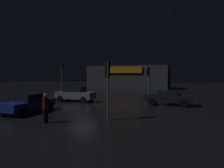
{
  "coord_description": "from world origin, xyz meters",
  "views": [
    {
      "loc": [
        9.53,
        -17.55,
        2.93
      ],
      "look_at": [
        0.32,
        7.42,
        1.71
      ],
      "focal_mm": 32.45,
      "sensor_mm": 36.0,
      "label": 1
    }
  ],
  "objects_px": {
    "traffic_signal_opposite": "(107,77)",
    "car_far": "(29,103)",
    "car_near": "(169,97)",
    "pedestrian": "(45,106)",
    "traffic_signal_main": "(148,77)",
    "car_crossing": "(75,94)",
    "store_building": "(129,77)",
    "traffic_signal_cross_left": "(62,72)"
  },
  "relations": [
    {
      "from": "traffic_signal_opposite",
      "to": "traffic_signal_cross_left",
      "type": "distance_m",
      "value": 15.07
    },
    {
      "from": "car_near",
      "to": "pedestrian",
      "type": "height_order",
      "value": "pedestrian"
    },
    {
      "from": "traffic_signal_cross_left",
      "to": "pedestrian",
      "type": "bearing_deg",
      "value": -59.73
    },
    {
      "from": "traffic_signal_main",
      "to": "car_crossing",
      "type": "distance_m",
      "value": 8.62
    },
    {
      "from": "traffic_signal_main",
      "to": "car_crossing",
      "type": "xyz_separation_m",
      "value": [
        -7.23,
        -4.31,
        -1.84
      ]
    },
    {
      "from": "store_building",
      "to": "car_far",
      "type": "relative_size",
      "value": 3.7
    },
    {
      "from": "store_building",
      "to": "traffic_signal_opposite",
      "type": "relative_size",
      "value": 4.52
    },
    {
      "from": "traffic_signal_opposite",
      "to": "pedestrian",
      "type": "xyz_separation_m",
      "value": [
        -3.23,
        -2.01,
        -1.75
      ]
    },
    {
      "from": "car_far",
      "to": "car_crossing",
      "type": "distance_m",
      "value": 6.77
    },
    {
      "from": "traffic_signal_cross_left",
      "to": "pedestrian",
      "type": "xyz_separation_m",
      "value": [
        7.4,
        -12.68,
        -2.22
      ]
    },
    {
      "from": "store_building",
      "to": "car_near",
      "type": "xyz_separation_m",
      "value": [
        10.21,
        -22.43,
        -1.66
      ]
    },
    {
      "from": "traffic_signal_main",
      "to": "traffic_signal_opposite",
      "type": "distance_m",
      "value": 11.59
    },
    {
      "from": "store_building",
      "to": "traffic_signal_cross_left",
      "type": "relative_size",
      "value": 3.72
    },
    {
      "from": "car_near",
      "to": "traffic_signal_opposite",
      "type": "bearing_deg",
      "value": -111.4
    },
    {
      "from": "traffic_signal_cross_left",
      "to": "pedestrian",
      "type": "relative_size",
      "value": 2.53
    },
    {
      "from": "store_building",
      "to": "traffic_signal_main",
      "type": "height_order",
      "value": "store_building"
    },
    {
      "from": "store_building",
      "to": "traffic_signal_opposite",
      "type": "distance_m",
      "value": 31.31
    },
    {
      "from": "car_far",
      "to": "pedestrian",
      "type": "bearing_deg",
      "value": -34.86
    },
    {
      "from": "car_far",
      "to": "car_crossing",
      "type": "bearing_deg",
      "value": 88.57
    },
    {
      "from": "traffic_signal_opposite",
      "to": "car_crossing",
      "type": "xyz_separation_m",
      "value": [
        -6.66,
        7.26,
        -1.96
      ]
    },
    {
      "from": "traffic_signal_main",
      "to": "car_near",
      "type": "relative_size",
      "value": 0.83
    },
    {
      "from": "car_near",
      "to": "car_far",
      "type": "relative_size",
      "value": 1.0
    },
    {
      "from": "car_crossing",
      "to": "car_far",
      "type": "bearing_deg",
      "value": -91.43
    },
    {
      "from": "car_far",
      "to": "car_crossing",
      "type": "relative_size",
      "value": 1.07
    },
    {
      "from": "car_far",
      "to": "car_crossing",
      "type": "xyz_separation_m",
      "value": [
        0.17,
        6.77,
        0.11
      ]
    },
    {
      "from": "car_far",
      "to": "car_crossing",
      "type": "height_order",
      "value": "car_crossing"
    },
    {
      "from": "store_building",
      "to": "car_near",
      "type": "bearing_deg",
      "value": -65.53
    },
    {
      "from": "car_crossing",
      "to": "traffic_signal_opposite",
      "type": "bearing_deg",
      "value": -47.48
    },
    {
      "from": "car_far",
      "to": "store_building",
      "type": "bearing_deg",
      "value": 90.41
    },
    {
      "from": "car_crossing",
      "to": "pedestrian",
      "type": "height_order",
      "value": "pedestrian"
    },
    {
      "from": "traffic_signal_opposite",
      "to": "car_far",
      "type": "distance_m",
      "value": 7.15
    },
    {
      "from": "car_near",
      "to": "store_building",
      "type": "bearing_deg",
      "value": 114.47
    },
    {
      "from": "traffic_signal_main",
      "to": "car_near",
      "type": "distance_m",
      "value": 4.77
    },
    {
      "from": "traffic_signal_main",
      "to": "car_far",
      "type": "distance_m",
      "value": 13.47
    },
    {
      "from": "pedestrian",
      "to": "car_crossing",
      "type": "bearing_deg",
      "value": 110.31
    },
    {
      "from": "traffic_signal_main",
      "to": "traffic_signal_opposite",
      "type": "bearing_deg",
      "value": -92.82
    },
    {
      "from": "store_building",
      "to": "car_near",
      "type": "height_order",
      "value": "store_building"
    },
    {
      "from": "traffic_signal_opposite",
      "to": "pedestrian",
      "type": "height_order",
      "value": "traffic_signal_opposite"
    },
    {
      "from": "traffic_signal_cross_left",
      "to": "car_crossing",
      "type": "bearing_deg",
      "value": -40.62
    },
    {
      "from": "traffic_signal_cross_left",
      "to": "traffic_signal_main",
      "type": "bearing_deg",
      "value": 4.64
    },
    {
      "from": "traffic_signal_cross_left",
      "to": "car_far",
      "type": "distance_m",
      "value": 11.15
    },
    {
      "from": "car_crossing",
      "to": "pedestrian",
      "type": "distance_m",
      "value": 9.9
    }
  ]
}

